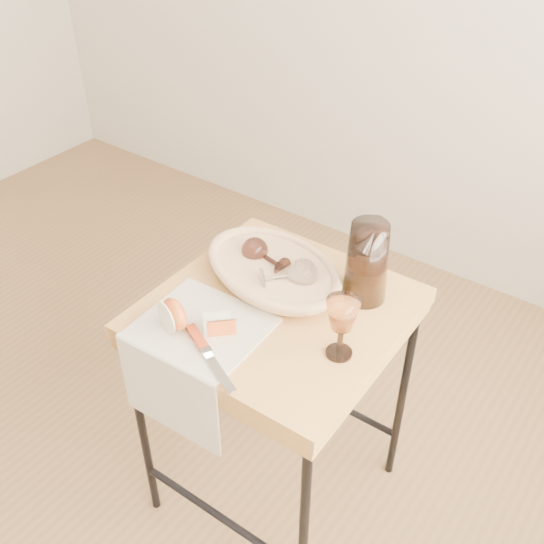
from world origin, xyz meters
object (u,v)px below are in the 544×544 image
Objects in this scene: side_table at (276,408)px; bread_basket at (273,272)px; wine_goblet at (341,328)px; apple_half at (175,314)px; pitcher at (367,262)px; goblet_lying_a at (266,258)px; table_knife at (208,354)px; tea_towel at (201,327)px; goblet_lying_b at (286,276)px.

bread_basket reaches higher than side_table.
wine_goblet is 0.39m from apple_half.
side_table is 2.98× the size of pitcher.
goblet_lying_a is 0.31m from apple_half.
side_table is 3.36× the size of table_knife.
tea_towel reaches higher than side_table.
tea_towel is 1.86× the size of wine_goblet.
tea_towel is 0.11m from table_knife.
tea_towel is 0.25m from goblet_lying_b.
apple_half is (-0.05, -0.04, 0.04)m from tea_towel.
pitcher is at bearing 33.05° from bread_basket.
pitcher reaches higher than bread_basket.
apple_half is at bearing -145.42° from tea_towel.
apple_half is (-0.04, -0.31, -0.00)m from goblet_lying_a.
table_knife is (-0.02, -0.24, 0.39)m from side_table.
apple_half is (-0.08, -0.29, 0.02)m from bread_basket.
bread_basket is at bearing 124.79° from table_knife.
tea_towel is at bearing -159.15° from wine_goblet.
tea_towel is 3.39× the size of apple_half.
goblet_lying_a is 0.35m from wine_goblet.
wine_goblet is at bearing 18.35° from tea_towel.
side_table is at bearing -123.64° from goblet_lying_b.
goblet_lying_a is 0.92× the size of goblet_lying_b.
table_knife is (0.09, -0.34, -0.03)m from goblet_lying_a.
goblet_lying_a reaches higher than side_table.
goblet_lying_a is 0.10m from goblet_lying_b.
wine_goblet is at bearing -51.87° from pitcher.
wine_goblet is (0.31, 0.12, 0.08)m from tea_towel.
tea_towel is 0.27m from goblet_lying_a.
table_knife is (0.13, -0.03, -0.03)m from apple_half.
wine_goblet is at bearing 164.94° from goblet_lying_a.
goblet_lying_a reaches higher than bread_basket.
pitcher is at bearing -155.31° from goblet_lying_a.
bread_basket is 0.04m from goblet_lying_a.
side_table is 8.77× the size of apple_half.
pitcher is at bearing -17.16° from goblet_lying_b.
tea_towel is 0.79× the size of bread_basket.
side_table is at bearing 111.11° from table_knife.
goblet_lying_b is 0.30m from apple_half.
goblet_lying_a is (-0.03, 0.02, 0.02)m from bread_basket.
wine_goblet is 1.82× the size of apple_half.
goblet_lying_b is 0.51× the size of pitcher.
goblet_lying_a is 0.35m from table_knife.
goblet_lying_b reaches higher than goblet_lying_a.
goblet_lying_a is at bearing 129.70° from table_knife.
wine_goblet is at bearing 64.40° from table_knife.
goblet_lying_b is (0.08, 0.23, 0.05)m from tea_towel.
apple_half reaches higher than goblet_lying_a.
pitcher is at bearing 46.94° from side_table.
side_table is 0.54m from pitcher.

